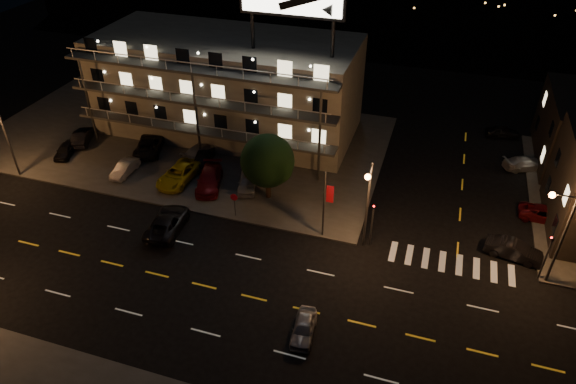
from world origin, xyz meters
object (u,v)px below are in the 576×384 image
(lot_car_2, at_px, (179,174))
(lot_car_4, at_px, (247,182))
(road_car_west, at_px, (167,222))
(tree, at_px, (267,162))
(side_car_0, at_px, (514,250))
(road_car_east, at_px, (304,328))
(lot_car_7, at_px, (201,151))

(lot_car_2, xyz_separation_m, lot_car_4, (6.74, 0.89, -0.05))
(lot_car_2, distance_m, road_car_west, 7.33)
(tree, relative_size, lot_car_4, 1.53)
(tree, height_order, road_car_west, tree)
(road_car_west, bearing_deg, side_car_0, -176.46)
(road_car_east, bearing_deg, lot_car_4, 118.04)
(tree, bearing_deg, lot_car_2, -179.19)
(lot_car_4, bearing_deg, road_car_west, -134.40)
(lot_car_2, distance_m, road_car_east, 21.87)
(lot_car_4, bearing_deg, road_car_east, -72.24)
(lot_car_7, distance_m, side_car_0, 31.16)
(lot_car_4, height_order, road_car_east, lot_car_4)
(tree, relative_size, side_car_0, 1.44)
(tree, height_order, lot_car_4, tree)
(tree, distance_m, road_car_east, 16.49)
(tree, bearing_deg, lot_car_7, 152.75)
(side_car_0, bearing_deg, lot_car_2, 97.86)
(tree, distance_m, lot_car_4, 3.93)
(lot_car_7, bearing_deg, side_car_0, -179.65)
(tree, xyz_separation_m, lot_car_7, (-9.10, 4.69, -3.08))
(road_car_east, bearing_deg, side_car_0, 36.68)
(lot_car_2, relative_size, lot_car_4, 1.32)
(lot_car_7, relative_size, road_car_west, 0.86)
(lot_car_7, xyz_separation_m, road_car_east, (16.70, -18.94, -0.23))
(lot_car_7, bearing_deg, lot_car_4, 162.14)
(lot_car_4, bearing_deg, lot_car_2, 171.76)
(lot_car_4, relative_size, road_car_east, 1.15)
(lot_car_2, xyz_separation_m, road_car_east, (16.69, -14.12, -0.30))
(road_car_west, bearing_deg, lot_car_2, -77.18)
(lot_car_7, xyz_separation_m, road_car_west, (2.51, -11.71, -0.07))
(tree, bearing_deg, road_car_east, -61.91)
(tree, xyz_separation_m, side_car_0, (21.39, -1.76, -3.19))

